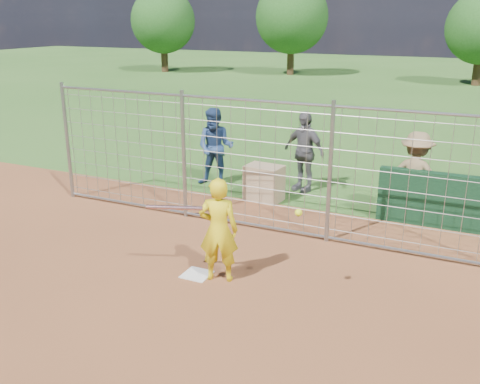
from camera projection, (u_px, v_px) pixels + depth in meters
The scene contains 11 objects.
ground at pixel (203, 270), 8.76m from camera, with size 100.00×100.00×0.00m, color #2D591E.
infield_dirt at pixel (78, 376), 6.18m from camera, with size 18.00×18.00×0.00m, color brown.
home_plate at pixel (197, 275), 8.58m from camera, with size 0.43×0.43×0.02m, color silver.
dugout_wall at pixel (446, 201), 10.31m from camera, with size 2.60×0.20×1.10m, color #11381E.
batter at pixel (219, 230), 8.20m from camera, with size 0.61×0.40×1.67m, color yellow.
bystander_a at pixel (216, 147), 12.86m from camera, with size 0.92×0.72×1.89m, color navy.
bystander_b at pixel (304, 151), 12.47m from camera, with size 1.11×0.46×1.89m, color #525256.
bystander_c at pixel (415, 176), 10.70m from camera, with size 1.17×0.67×1.81m, color olive.
equipment_bin at pixel (264, 183), 11.95m from camera, with size 0.80×0.55×0.80m, color tan.
equipment_in_play at pixel (203, 209), 7.85m from camera, with size 2.36×0.42×0.24m.
backstop_fence at pixel (252, 166), 10.08m from camera, with size 9.08×0.08×2.60m.
Camera 1 is at (3.90, -6.91, 3.98)m, focal length 40.00 mm.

